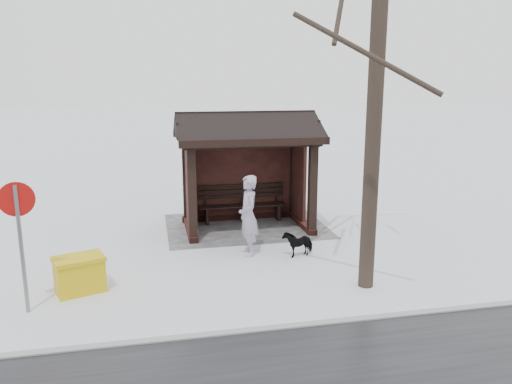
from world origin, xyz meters
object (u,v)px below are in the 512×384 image
pedestrian (248,216)px  road_sign (19,219)px  grit_bin (80,274)px  bus_shelter (246,147)px  dog (298,243)px

pedestrian → road_sign: (4.23, 2.02, 0.73)m
grit_bin → pedestrian: bearing=-178.3°
bus_shelter → road_sign: bearing=42.4°
bus_shelter → road_sign: bus_shelter is taller
dog → bus_shelter: bearing=178.3°
bus_shelter → pedestrian: bearing=80.6°
dog → road_sign: bearing=-90.0°
pedestrian → road_sign: size_ratio=0.81×
dog → road_sign: (5.31, 1.73, 1.35)m
dog → grit_bin: 4.66m
bus_shelter → dog: 3.17m
pedestrian → grit_bin: (3.46, 1.34, -0.56)m
pedestrian → grit_bin: bearing=-72.5°
road_sign → grit_bin: bearing=-147.4°
dog → road_sign: road_sign is taller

